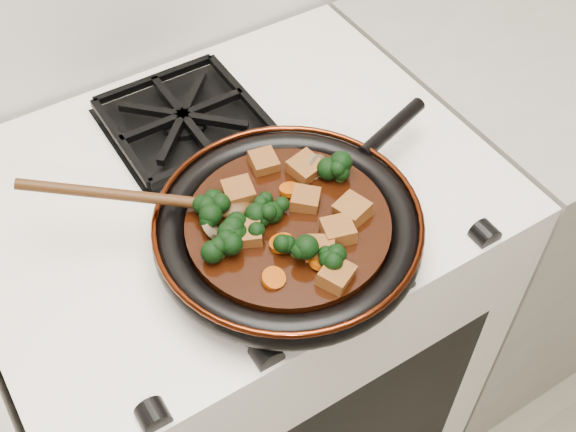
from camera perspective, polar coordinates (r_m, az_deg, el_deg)
stove at (r=1.43m, az=-3.65°, el=-9.64°), size 0.76×0.60×0.90m
burner_grate_front at (r=0.98m, az=-0.91°, el=-1.80°), size 0.23×0.23×0.03m
burner_grate_back at (r=1.15m, az=-8.25°, el=7.53°), size 0.23×0.23×0.03m
skillet at (r=0.95m, az=0.08°, el=-0.95°), size 0.47×0.36×0.05m
braising_sauce at (r=0.94m, az=0.00°, el=-0.82°), size 0.27×0.27×0.02m
tofu_cube_0 at (r=0.92m, az=3.99°, el=-1.19°), size 0.05×0.05×0.03m
tofu_cube_1 at (r=0.94m, az=5.15°, el=0.48°), size 0.05×0.05×0.03m
tofu_cube_2 at (r=0.96m, az=-3.91°, el=1.86°), size 0.05×0.05×0.02m
tofu_cube_3 at (r=0.95m, az=1.37°, el=1.30°), size 0.05×0.05×0.02m
tofu_cube_4 at (r=1.00m, az=-1.92°, el=4.28°), size 0.04×0.05×0.02m
tofu_cube_5 at (r=0.88m, az=3.83°, el=-4.73°), size 0.05×0.05×0.03m
tofu_cube_6 at (r=0.90m, az=2.60°, el=-2.65°), size 0.05×0.05×0.03m
tofu_cube_7 at (r=0.91m, az=-3.34°, el=-1.44°), size 0.05×0.05×0.03m
tofu_cube_8 at (r=0.99m, az=1.40°, el=3.83°), size 0.05×0.05×0.03m
broccoli_floret_0 at (r=0.98m, az=4.22°, el=3.42°), size 0.09×0.09×0.07m
broccoli_floret_1 at (r=0.89m, az=0.56°, el=-2.56°), size 0.08×0.09×0.07m
broccoli_floret_2 at (r=0.90m, az=-5.36°, el=-2.63°), size 0.08×0.08×0.07m
broccoli_floret_3 at (r=0.94m, az=-1.37°, el=0.78°), size 0.07×0.07×0.06m
broccoli_floret_4 at (r=0.89m, az=2.99°, el=-3.63°), size 0.08×0.08×0.06m
broccoli_floret_5 at (r=0.94m, az=-6.01°, el=0.18°), size 0.08×0.08×0.06m
broccoli_floret_6 at (r=0.92m, az=-4.09°, el=-1.15°), size 0.07×0.08×0.06m
broccoli_floret_7 at (r=0.92m, az=-2.27°, el=-0.52°), size 0.08×0.09×0.06m
carrot_coin_0 at (r=0.88m, az=-1.16°, el=-4.94°), size 0.03×0.03×0.02m
carrot_coin_1 at (r=0.91m, az=-0.52°, el=-2.15°), size 0.03×0.03×0.02m
carrot_coin_2 at (r=0.97m, az=0.13°, el=2.10°), size 0.03×0.03×0.01m
carrot_coin_3 at (r=0.89m, az=2.61°, el=-3.65°), size 0.03×0.03×0.02m
mushroom_slice_0 at (r=0.93m, az=-6.05°, el=-0.98°), size 0.03×0.04×0.03m
mushroom_slice_1 at (r=0.99m, az=2.34°, el=3.84°), size 0.04×0.04×0.03m
mushroom_slice_2 at (r=1.00m, az=1.60°, el=4.03°), size 0.05×0.05×0.03m
wooden_spoon at (r=0.94m, az=-9.44°, el=1.26°), size 0.16×0.11×0.27m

